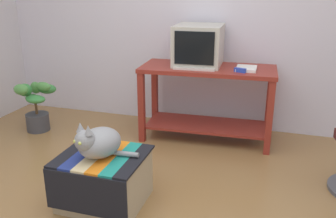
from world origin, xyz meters
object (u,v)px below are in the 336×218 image
Objects in this scene: ottoman_with_blanket at (104,179)px; stapler at (240,70)px; tv_monitor at (199,45)px; book at (246,69)px; potted_plant at (36,105)px; keyboard at (195,68)px; desk at (207,91)px; cat at (98,142)px.

stapler is (0.80, 1.27, 0.59)m from ottoman_with_blanket.
tv_monitor reaches higher than ottoman_with_blanket.
book is 2.27m from potted_plant.
keyboard is 0.44m from stapler.
potted_plant is at bearing -172.25° from desk.
book reaches higher than cat.
potted_plant is (-1.70, -0.43, -0.66)m from tv_monitor.
tv_monitor is 1.20× the size of cat.
tv_monitor reaches higher than potted_plant.
book is 0.40× the size of ottoman_with_blanket.
stapler is (0.81, 1.30, 0.28)m from cat.
stapler is at bearing 5.63° from potted_plant.
book is 2.20× the size of stapler.
ottoman_with_blanket is 1.33× the size of cat.
ottoman_with_blanket is at bearing -109.24° from keyboard.
keyboard reaches higher than ottoman_with_blanket.
tv_monitor reaches higher than book.
keyboard is 1.65× the size of book.
book is 0.13m from stapler.
desk is 0.46m from book.
book is 1.68m from cat.
stapler is at bearing -3.91° from keyboard.
ottoman_with_blanket is at bearing -122.78° from book.
cat is at bearing -122.50° from book.
desk reaches higher than ottoman_with_blanket.
ottoman_with_blanket is 1.61m from stapler.
desk is 0.31m from keyboard.
stapler is at bearing -112.91° from book.
keyboard is 0.71× the size of potted_plant.
cat reaches higher than ottoman_with_blanket.
tv_monitor is at bearing 76.59° from ottoman_with_blanket.
keyboard is 1.79m from potted_plant.
desk reaches higher than cat.
stapler reaches higher than ottoman_with_blanket.
book reaches higher than keyboard.
desk is 1.52m from cat.
keyboard is 1.45m from ottoman_with_blanket.
keyboard reaches higher than potted_plant.
keyboard is at bearing 107.11° from stapler.
cat is (-0.37, -1.52, -0.46)m from tv_monitor.
tv_monitor is 4.94× the size of stapler.
cat is (-0.01, -0.03, 0.31)m from ottoman_with_blanket.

